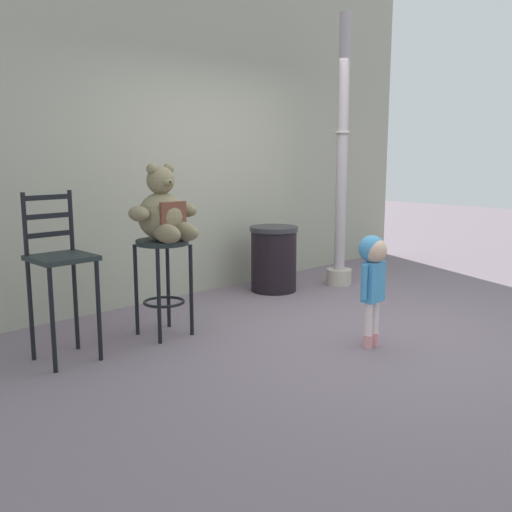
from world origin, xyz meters
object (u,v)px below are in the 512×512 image
(teddy_bear, at_px, (164,213))
(bar_chair_empty, at_px, (60,266))
(bar_stool_with_teddy, at_px, (163,266))
(trash_bin, at_px, (274,259))
(lamppost, at_px, (341,181))
(child_walking, at_px, (373,267))

(teddy_bear, relative_size, bar_chair_empty, 0.50)
(bar_stool_with_teddy, xyz_separation_m, trash_bin, (1.78, 0.46, -0.22))
(trash_bin, distance_m, lamppost, 1.17)
(bar_stool_with_teddy, height_order, teddy_bear, teddy_bear)
(lamppost, bearing_deg, teddy_bear, -175.97)
(teddy_bear, height_order, lamppost, lamppost)
(bar_stool_with_teddy, relative_size, child_walking, 0.91)
(teddy_bear, xyz_separation_m, trash_bin, (1.78, 0.49, -0.66))
(teddy_bear, bearing_deg, trash_bin, 15.37)
(lamppost, distance_m, bar_chair_empty, 3.45)
(trash_bin, height_order, bar_chair_empty, bar_chair_empty)
(bar_stool_with_teddy, xyz_separation_m, child_walking, (0.98, -1.37, 0.06))
(child_walking, height_order, bar_chair_empty, bar_chair_empty)
(trash_bin, bearing_deg, teddy_bear, -164.63)
(trash_bin, xyz_separation_m, bar_chair_empty, (-2.65, -0.43, 0.34))
(bar_stool_with_teddy, distance_m, child_walking, 1.69)
(child_walking, xyz_separation_m, bar_chair_empty, (-1.84, 1.40, 0.06))
(bar_stool_with_teddy, relative_size, lamppost, 0.27)
(child_walking, relative_size, trash_bin, 1.23)
(bar_stool_with_teddy, height_order, lamppost, lamppost)
(child_walking, distance_m, trash_bin, 2.02)
(bar_stool_with_teddy, xyz_separation_m, lamppost, (2.55, 0.15, 0.61))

